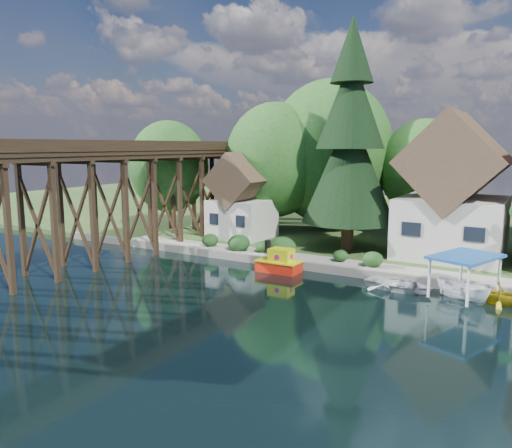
% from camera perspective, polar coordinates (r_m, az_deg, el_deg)
% --- Properties ---
extents(ground, '(140.00, 140.00, 0.00)m').
position_cam_1_polar(ground, '(28.86, 1.72, -9.03)').
color(ground, black).
rests_on(ground, ground).
extents(bank, '(140.00, 52.00, 0.50)m').
position_cam_1_polar(bank, '(60.18, 17.49, 0.28)').
color(bank, '#2D471C').
rests_on(bank, ground).
extents(seawall, '(60.00, 0.40, 0.62)m').
position_cam_1_polar(seawall, '(34.46, 14.11, -5.77)').
color(seawall, slate).
rests_on(seawall, ground).
extents(promenade, '(50.00, 2.60, 0.06)m').
position_cam_1_polar(promenade, '(35.16, 17.86, -5.27)').
color(promenade, gray).
rests_on(promenade, bank).
extents(trestle_bridge, '(4.12, 44.18, 9.30)m').
position_cam_1_polar(trestle_bridge, '(41.47, -14.44, 3.75)').
color(trestle_bridge, black).
rests_on(trestle_bridge, ground).
extents(house_left, '(7.64, 8.64, 11.02)m').
position_cam_1_polar(house_left, '(40.73, 21.64, 3.02)').
color(house_left, beige).
rests_on(house_left, bank).
extents(shed, '(5.09, 5.40, 7.85)m').
position_cam_1_polar(shed, '(45.81, -1.60, 2.59)').
color(shed, beige).
rests_on(shed, bank).
extents(bg_trees, '(49.90, 13.30, 10.57)m').
position_cam_1_polar(bg_trees, '(46.97, 15.53, 6.66)').
color(bg_trees, '#382314').
rests_on(bg_trees, bank).
extents(shrubs, '(15.76, 2.47, 1.70)m').
position_cam_1_polar(shrubs, '(38.55, 2.35, -2.54)').
color(shrubs, '#173914').
rests_on(shrubs, bank).
extents(conifer, '(7.43, 7.43, 18.28)m').
position_cam_1_polar(conifer, '(40.74, 10.70, 9.36)').
color(conifer, '#382314').
rests_on(conifer, bank).
extents(tugboat, '(3.13, 1.74, 2.26)m').
position_cam_1_polar(tugboat, '(35.61, 2.67, -4.42)').
color(tugboat, red).
rests_on(tugboat, ground).
extents(boat_white_a, '(4.51, 3.44, 0.87)m').
position_cam_1_polar(boat_white_a, '(32.55, 15.99, -6.49)').
color(boat_white_a, silver).
rests_on(boat_white_a, ground).
extents(boat_canopy, '(4.10, 4.87, 2.67)m').
position_cam_1_polar(boat_canopy, '(31.52, 22.70, -6.02)').
color(boat_canopy, white).
rests_on(boat_canopy, ground).
extents(boat_yellow, '(2.97, 2.65, 1.42)m').
position_cam_1_polar(boat_yellow, '(31.70, 26.22, -6.99)').
color(boat_yellow, gold).
rests_on(boat_yellow, ground).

